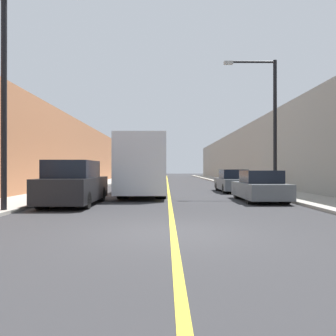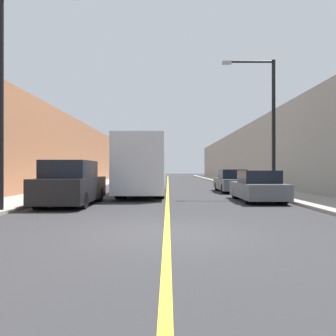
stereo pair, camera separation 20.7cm
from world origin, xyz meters
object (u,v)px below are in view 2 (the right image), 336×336
parked_suv_left (72,184)px  street_lamp_left (9,84)px  bus (145,165)px  car_right_mid (232,182)px  street_lamp_right (269,117)px  car_right_near (258,187)px

parked_suv_left → street_lamp_left: street_lamp_left is taller
bus → car_right_mid: size_ratio=2.23×
bus → street_lamp_right: street_lamp_right is taller
car_right_near → car_right_mid: 6.33m
parked_suv_left → car_right_mid: size_ratio=1.06×
bus → car_right_near: size_ratio=2.41×
parked_suv_left → car_right_near: bearing=10.5°
bus → parked_suv_left: bus is taller
car_right_mid → street_lamp_left: (-9.93, -10.54, 3.86)m
car_right_mid → street_lamp_left: street_lamp_left is taller
parked_suv_left → car_right_mid: parked_suv_left is taller
street_lamp_left → street_lamp_right: 12.98m
car_right_near → street_lamp_left: street_lamp_left is taller
car_right_mid → street_lamp_left: 14.98m
bus → parked_suv_left: 6.82m
car_right_near → street_lamp_right: 4.61m
bus → street_lamp_left: (-4.16, -8.81, 2.77)m
parked_suv_left → bus: bearing=66.3°
car_right_mid → parked_suv_left: bearing=-137.0°
car_right_mid → street_lamp_right: 5.61m
car_right_mid → street_lamp_right: (1.27, -3.97, 3.75)m
parked_suv_left → car_right_near: 8.66m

